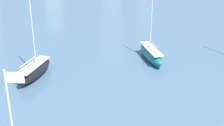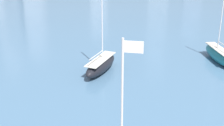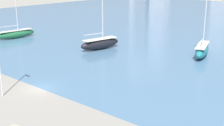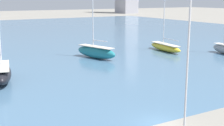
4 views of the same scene
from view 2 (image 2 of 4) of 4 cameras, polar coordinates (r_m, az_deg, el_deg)
The scene contains 3 objects.
harbor_water at distance 92.97m, azimuth 10.11°, elevation 9.31°, with size 180.00×140.00×0.00m.
sailboat_black at distance 47.08m, azimuth -2.06°, elevation -0.35°, with size 4.14×9.37×14.74m.
sailboat_teal at distance 54.30m, azimuth 18.93°, elevation 1.44°, with size 4.79×9.53×12.62m.
Camera 2 is at (0.97, -21.15, 18.27)m, focal length 50.00 mm.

